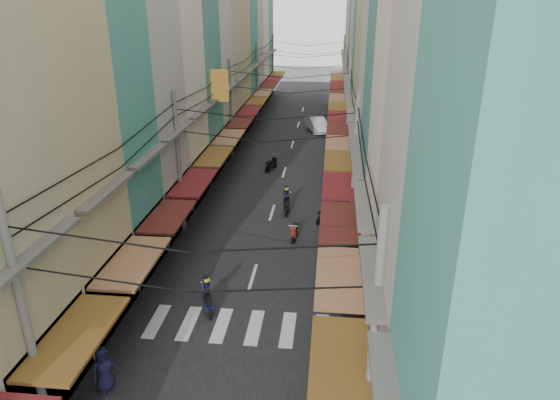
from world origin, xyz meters
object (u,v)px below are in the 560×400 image
Objects in this scene: bicycle at (411,297)px; traffic_sign at (354,248)px; market_umbrella at (380,325)px; white_car at (317,131)px.

bicycle is 3.56m from traffic_sign.
bicycle is 0.67× the size of market_umbrella.
market_umbrella is 0.79× the size of traffic_sign.
bicycle is at bearing -3.86° from traffic_sign.
market_umbrella reaches higher than bicycle.
white_car is at bearing 32.51° from bicycle.
market_umbrella reaches higher than white_car.
traffic_sign is at bearing -104.85° from white_car.
traffic_sign reaches higher than white_car.
bicycle is (5.41, -30.27, 0.00)m from white_car.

